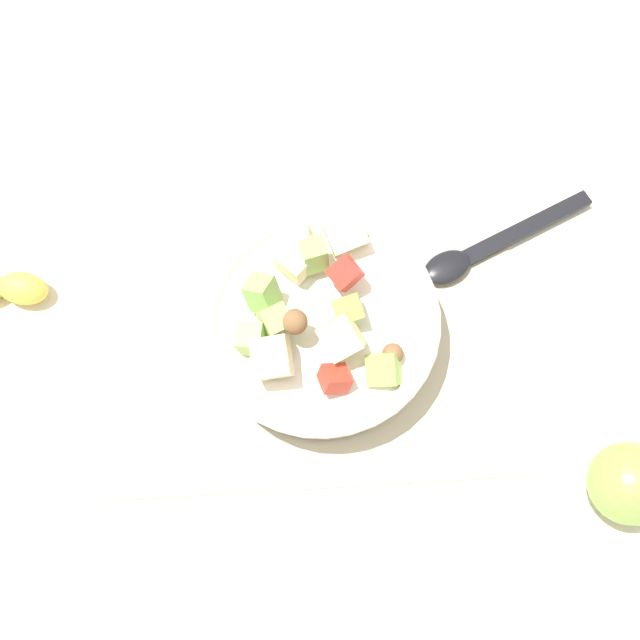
{
  "coord_description": "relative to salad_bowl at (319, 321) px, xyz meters",
  "views": [
    {
      "loc": [
        -0.01,
        -0.27,
        0.79
      ],
      "look_at": [
        0.01,
        0.0,
        0.05
      ],
      "focal_mm": 43.15,
      "sensor_mm": 36.0,
      "label": 1
    }
  ],
  "objects": [
    {
      "name": "serving_spoon",
      "position": [
        0.19,
        0.08,
        -0.03
      ],
      "size": [
        0.21,
        0.12,
        0.01
      ],
      "color": "black",
      "rests_on": "placemat"
    },
    {
      "name": "ground_plane",
      "position": [
        -0.01,
        -0.0,
        -0.04
      ],
      "size": [
        2.4,
        2.4,
        0.0
      ],
      "primitive_type": "plane",
      "color": "silver"
    },
    {
      "name": "placemat",
      "position": [
        -0.01,
        -0.0,
        -0.04
      ],
      "size": [
        0.46,
        0.33,
        0.01
      ],
      "primitive_type": "cube",
      "color": "#BCB299",
      "rests_on": "ground_plane"
    },
    {
      "name": "salad_bowl",
      "position": [
        0.0,
        0.0,
        0.0
      ],
      "size": [
        0.25,
        0.25,
        0.11
      ],
      "color": "white",
      "rests_on": "placemat"
    },
    {
      "name": "whole_apple",
      "position": [
        0.29,
        -0.18,
        -0.0
      ],
      "size": [
        0.08,
        0.08,
        0.09
      ],
      "color": "#8CB74C",
      "rests_on": "ground_plane"
    }
  ]
}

